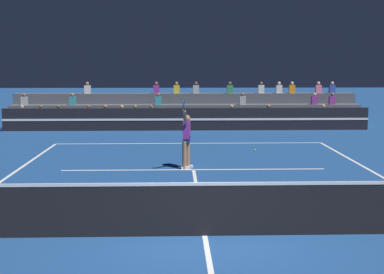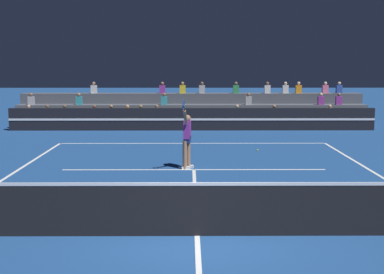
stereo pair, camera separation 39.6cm
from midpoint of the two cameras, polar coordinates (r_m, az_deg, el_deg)
ground_plane at (r=10.55m, az=0.28°, el=-10.50°), size 120.00×120.00×0.00m
court_lines at (r=10.55m, az=0.28°, el=-10.48°), size 11.10×23.90×0.01m
tennis_net at (r=10.39m, az=0.28°, el=-7.65°), size 12.00×0.10×1.10m
sponsor_banner_wall at (r=26.35m, az=-0.98°, el=1.91°), size 18.00×0.26×1.10m
bleacher_stand at (r=28.86m, az=-1.05°, el=2.65°), size 18.56×2.85×2.28m
tennis_player at (r=16.77m, az=-1.27°, el=-0.11°), size 0.38×1.32×2.32m
tennis_ball at (r=20.44m, az=6.15°, el=-1.37°), size 0.07×0.07×0.07m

